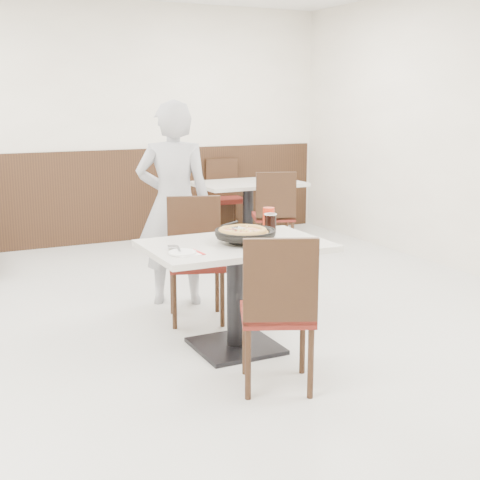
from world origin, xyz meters
name	(u,v)px	position (x,y,z in m)	size (l,w,h in m)	color
floor	(210,335)	(0.00, 0.00, 0.00)	(7.00, 7.00, 0.00)	#B2B2AD
wall_back	(87,124)	(0.00, 3.50, 1.40)	(6.00, 0.04, 2.80)	beige
wainscot_back	(91,198)	(0.00, 3.48, 0.55)	(5.90, 0.03, 1.10)	black
main_table	(236,296)	(0.05, -0.32, 0.38)	(1.20, 0.80, 0.75)	beige
chair_near	(277,310)	(0.01, -0.98, 0.47)	(0.42, 0.42, 0.95)	black
chair_far	(196,261)	(0.04, 0.36, 0.47)	(0.42, 0.42, 0.95)	black
trivet	(237,240)	(0.06, -0.33, 0.77)	(0.11, 0.11, 0.04)	black
pizza_pan	(245,237)	(0.11, -0.35, 0.79)	(0.39, 0.39, 0.01)	black
pizza	(243,234)	(0.10, -0.33, 0.81)	(0.35, 0.35, 0.02)	#BB8F47
pizza_server	(238,228)	(0.09, -0.29, 0.84)	(0.07, 0.09, 0.00)	silver
napkin	(187,253)	(-0.36, -0.47, 0.75)	(0.17, 0.17, 0.00)	white
side_plate	(182,253)	(-0.39, -0.47, 0.76)	(0.17, 0.17, 0.01)	white
fork	(178,249)	(-0.38, -0.39, 0.77)	(0.02, 0.18, 0.00)	silver
cola_glass	(270,224)	(0.43, -0.12, 0.81)	(0.08, 0.08, 0.13)	black
red_cup	(269,218)	(0.48, 0.01, 0.83)	(0.09, 0.09, 0.16)	red
diner_person	(174,204)	(0.06, 0.87, 0.84)	(0.62, 0.40, 1.69)	#A6A6AB
bg_table_right	(248,214)	(1.60, 2.56, 0.38)	(1.20, 0.80, 0.75)	beige
bg_chair_right_near	(273,214)	(1.58, 1.92, 0.47)	(0.42, 0.42, 0.95)	black
bg_chair_right_far	(227,198)	(1.63, 3.22, 0.47)	(0.42, 0.42, 0.95)	black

